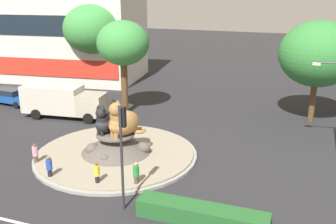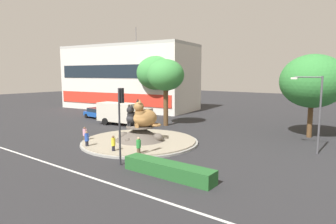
{
  "view_description": "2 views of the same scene",
  "coord_description": "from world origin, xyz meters",
  "views": [
    {
      "loc": [
        11.63,
        -21.78,
        11.05
      ],
      "look_at": [
        2.96,
        2.24,
        2.79
      ],
      "focal_mm": 41.52,
      "sensor_mm": 36.0,
      "label": 1
    },
    {
      "loc": [
        18.21,
        -19.99,
        6.52
      ],
      "look_at": [
        2.0,
        1.8,
        2.92
      ],
      "focal_mm": 30.84,
      "sensor_mm": 36.0,
      "label": 2
    }
  ],
  "objects": [
    {
      "name": "ground_plane",
      "position": [
        0.0,
        0.0,
        0.0
      ],
      "size": [
        160.0,
        160.0,
        0.0
      ],
      "primitive_type": "plane",
      "color": "#28282B"
    },
    {
      "name": "roundabout_island",
      "position": [
        -0.01,
        0.0,
        0.53
      ],
      "size": [
        11.05,
        11.05,
        1.61
      ],
      "color": "gray",
      "rests_on": "ground"
    },
    {
      "name": "cat_statue_black",
      "position": [
        -0.68,
        -0.06,
        2.37
      ],
      "size": [
        1.59,
        2.05,
        2.08
      ],
      "rotation": [
        0.0,
        0.0,
        -1.79
      ],
      "color": "black",
      "rests_on": "roundabout_island"
    },
    {
      "name": "cat_statue_tabby",
      "position": [
        0.62,
        -0.09,
        2.58
      ],
      "size": [
        2.58,
        2.69,
        2.64
      ],
      "rotation": [
        0.0,
        0.0,
        -2.03
      ],
      "color": "#9E703D",
      "rests_on": "roundabout_island"
    },
    {
      "name": "traffic_light_mast",
      "position": [
        3.45,
        -5.79,
        3.83
      ],
      "size": [
        0.33,
        0.46,
        5.53
      ],
      "rotation": [
        0.0,
        0.0,
        1.52
      ],
      "color": "#2D2D33",
      "rests_on": "ground"
    },
    {
      "name": "shophouse_block",
      "position": [
        -20.29,
        19.43,
        5.85
      ],
      "size": [
        26.08,
        13.32,
        14.77
      ],
      "rotation": [
        0.0,
        0.0,
        0.13
      ],
      "color": "silver",
      "rests_on": "ground"
    },
    {
      "name": "clipped_hedge_strip",
      "position": [
        7.59,
        -5.72,
        0.45
      ],
      "size": [
        6.52,
        1.2,
        0.9
      ],
      "primitive_type": "cube",
      "color": "#235B28",
      "rests_on": "ground"
    },
    {
      "name": "broadleaf_tree_behind_island",
      "position": [
        -10.77,
        15.92,
        6.66
      ],
      "size": [
        6.33,
        6.33,
        9.36
      ],
      "color": "brown",
      "rests_on": "ground"
    },
    {
      "name": "second_tree_near_tower",
      "position": [
        -3.6,
        8.85,
        6.31
      ],
      "size": [
        4.6,
        4.6,
        8.35
      ],
      "color": "brown",
      "rests_on": "ground"
    },
    {
      "name": "third_tree_left",
      "position": [
        12.45,
        12.29,
        5.78
      ],
      "size": [
        6.38,
        6.38,
        8.51
      ],
      "color": "brown",
      "rests_on": "ground"
    },
    {
      "name": "pedestrian_yellow_shirt",
      "position": [
        0.98,
        -4.29,
        0.82
      ],
      "size": [
        0.33,
        0.33,
        1.57
      ],
      "rotation": [
        0.0,
        0.0,
        2.87
      ],
      "color": "black",
      "rests_on": "ground"
    },
    {
      "name": "pedestrian_green_shirt",
      "position": [
        3.14,
        -3.62,
        0.84
      ],
      "size": [
        0.36,
        0.36,
        1.6
      ],
      "rotation": [
        0.0,
        0.0,
        4.88
      ],
      "color": "brown",
      "rests_on": "ground"
    },
    {
      "name": "pedestrian_blue_shirt",
      "position": [
        -2.06,
        -4.57,
        0.84
      ],
      "size": [
        0.36,
        0.36,
        1.6
      ],
      "rotation": [
        0.0,
        0.0,
        4.82
      ],
      "color": "black",
      "rests_on": "ground"
    },
    {
      "name": "pedestrian_pink_shirt",
      "position": [
        -4.11,
        -3.21,
        0.82
      ],
      "size": [
        0.36,
        0.36,
        1.56
      ],
      "rotation": [
        0.0,
        0.0,
        5.54
      ],
      "color": "brown",
      "rests_on": "ground"
    },
    {
      "name": "sedan_on_far_lane",
      "position": [
        -15.4,
        7.59,
        0.8
      ],
      "size": [
        4.66,
        2.43,
        1.52
      ],
      "rotation": [
        0.0,
        0.0,
        -0.09
      ],
      "color": "#19479E",
      "rests_on": "ground"
    },
    {
      "name": "delivery_box_truck",
      "position": [
        -8.19,
        5.84,
        1.54
      ],
      "size": [
        7.63,
        3.13,
        2.81
      ],
      "rotation": [
        0.0,
        0.0,
        0.12
      ],
      "color": "#B7AD99",
      "rests_on": "ground"
    }
  ]
}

